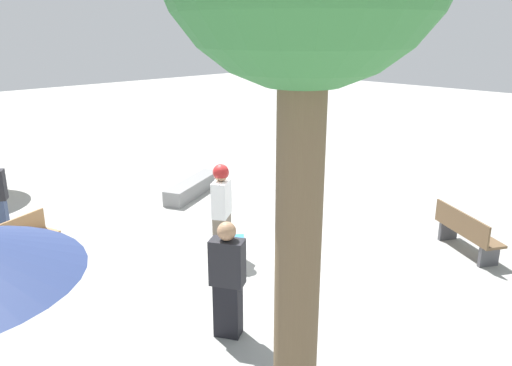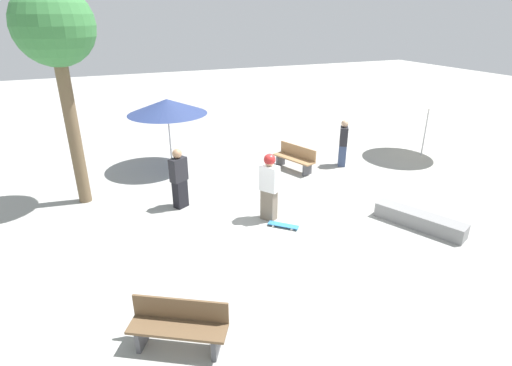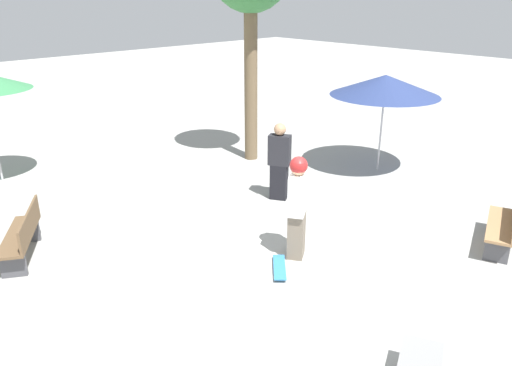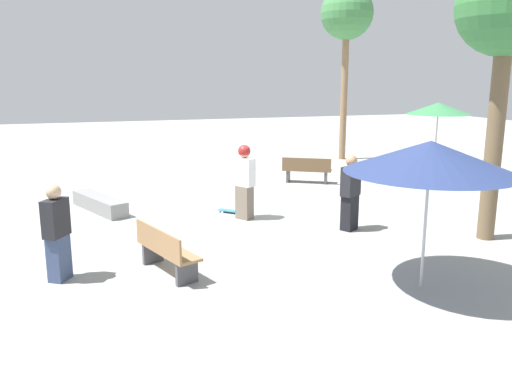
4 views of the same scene
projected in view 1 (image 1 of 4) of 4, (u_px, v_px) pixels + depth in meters
name	position (u px, v px, depth m)	size (l,w,h in m)	color
ground_plane	(220.00, 244.00, 10.16)	(60.00, 60.00, 0.00)	#9E9E99
skater_main	(222.00, 208.00, 9.32)	(0.55, 0.49, 1.83)	#726656
skateboard	(239.00, 242.00, 10.09)	(0.70, 0.72, 0.07)	teal
concrete_ledge	(193.00, 187.00, 13.13)	(2.26, 1.37, 0.39)	gray
bench_near	(466.00, 232.00, 9.65)	(1.19, 1.60, 0.85)	#47474C
bench_far	(16.00, 244.00, 9.10)	(1.65, 0.95, 0.85)	#47474C
bystander_far	(228.00, 280.00, 6.92)	(0.46, 0.54, 1.72)	black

